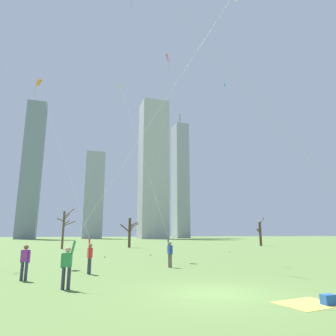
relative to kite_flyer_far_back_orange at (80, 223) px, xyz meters
The scene contains 17 objects.
ground_plane 9.80m from the kite_flyer_far_back_orange, 59.63° to the right, with size 400.00×400.00×0.00m, color #5B7A3D.
kite_flyer_far_back_orange is the anchor object (origin of this frame).
kite_flyer_foreground_left_yellow 5.81m from the kite_flyer_far_back_orange, 19.36° to the left, with size 2.44×11.01×17.96m.
kite_flyer_midfield_left_white 5.86m from the kite_flyer_far_back_orange, 83.95° to the right, with size 8.17×2.03×14.99m.
kite_flyer_foreground_right_red 13.19m from the kite_flyer_far_back_orange, 32.89° to the right, with size 9.78×7.21×19.63m.
bystander_watching_nearby 4.06m from the kite_flyer_far_back_orange, 132.46° to the right, with size 0.45×0.34×1.62m.
distant_kite_high_overhead_blue 23.19m from the kite_flyer_far_back_orange, 64.08° to the left, with size 1.29×3.77×27.02m.
distant_kite_drifting_left_teal 33.02m from the kite_flyer_far_back_orange, 42.84° to the left, with size 3.98×6.37×25.22m.
distant_kite_low_near_trees_pink 19.14m from the kite_flyer_far_back_orange, 46.47° to the left, with size 0.86×4.27×20.37m.
picnic_spot 12.96m from the kite_flyer_far_back_orange, 56.59° to the right, with size 1.99×1.66×0.31m.
bare_tree_rightmost 42.69m from the kite_flyer_far_back_orange, 42.16° to the left, with size 2.44×1.33×5.08m.
bare_tree_right_of_center 30.38m from the kite_flyer_far_back_orange, 74.09° to the left, with size 2.97×2.59×4.51m.
bare_tree_far_right_edge 27.88m from the kite_flyer_far_back_orange, 92.93° to the left, with size 2.59×2.44×5.81m.
skyline_wide_slab 112.75m from the kite_flyer_far_back_orange, 73.09° to the left, with size 11.40×10.13×59.58m.
skyline_slender_spire 132.78m from the kite_flyer_far_back_orange, 67.53° to the left, with size 6.49×9.14×62.92m.
skyline_mid_tower_left 115.37m from the kite_flyer_far_back_orange, 98.74° to the left, with size 7.39×6.40×55.85m.
skyline_short_annex 116.86m from the kite_flyer_far_back_orange, 86.10° to the left, with size 8.11×8.48×37.10m.
Camera 1 is at (-5.23, -10.59, 2.14)m, focal length 32.33 mm.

